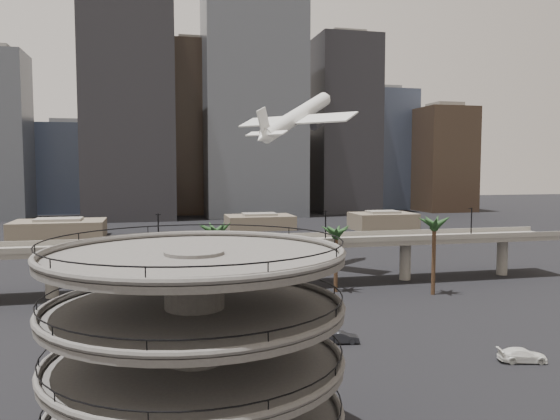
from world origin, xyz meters
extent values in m
cylinder|color=#4F4C4A|center=(-13.00, -4.00, 8.00)|extent=(4.40, 4.40, 16.50)
cylinder|color=#4F4C4A|center=(-13.00, -4.00, 3.77)|extent=(22.00, 22.00, 0.45)
torus|color=#4F4C4A|center=(-13.00, -4.00, 4.25)|extent=(22.20, 22.20, 0.50)
torus|color=black|center=(-13.00, -4.00, 5.05)|extent=(21.80, 21.80, 0.10)
cylinder|color=#4F4C4A|center=(-13.00, -4.00, 7.78)|extent=(22.00, 22.00, 0.45)
torus|color=#4F4C4A|center=(-13.00, -4.00, 8.25)|extent=(22.20, 22.20, 0.50)
torus|color=black|center=(-13.00, -4.00, 9.05)|extent=(21.80, 21.80, 0.10)
cylinder|color=#4F4C4A|center=(-13.00, -4.00, 11.78)|extent=(22.00, 22.00, 0.45)
torus|color=#4F4C4A|center=(-13.00, -4.00, 12.25)|extent=(22.20, 22.20, 0.50)
torus|color=black|center=(-13.00, -4.00, 13.05)|extent=(21.80, 21.80, 0.10)
cylinder|color=#4F4C4A|center=(-13.00, -4.00, 15.78)|extent=(22.00, 22.00, 0.45)
torus|color=#4F4C4A|center=(-13.00, -4.00, 16.25)|extent=(22.20, 22.20, 0.50)
torus|color=black|center=(-13.00, -4.00, 17.05)|extent=(21.80, 21.80, 0.10)
cube|color=slate|center=(0.00, 55.00, 8.00)|extent=(130.00, 9.00, 0.90)
cube|color=slate|center=(0.00, 50.50, 8.90)|extent=(130.00, 0.30, 1.00)
cube|color=slate|center=(0.00, 59.50, 8.90)|extent=(130.00, 0.30, 1.00)
cylinder|color=slate|center=(-33.00, 55.00, 3.80)|extent=(2.20, 2.20, 8.00)
cylinder|color=slate|center=(-11.00, 55.00, 3.80)|extent=(2.20, 2.20, 8.00)
cylinder|color=slate|center=(11.00, 55.00, 3.80)|extent=(2.20, 2.20, 8.00)
cylinder|color=slate|center=(33.00, 55.00, 3.80)|extent=(2.20, 2.20, 8.00)
cylinder|color=slate|center=(55.00, 55.00, 3.80)|extent=(2.20, 2.20, 8.00)
cylinder|color=black|center=(-15.00, 51.00, 11.50)|extent=(0.24, 0.24, 6.00)
cylinder|color=black|center=(15.00, 51.00, 11.50)|extent=(0.24, 0.24, 6.00)
cylinder|color=black|center=(45.00, 51.00, 11.50)|extent=(0.24, 0.24, 6.00)
cylinder|color=#432B1C|center=(-6.00, 44.00, 6.08)|extent=(0.70, 0.70, 12.15)
ellipsoid|color=#1D3E1C|center=(-6.00, 44.00, 12.55)|extent=(4.40, 4.40, 2.00)
cylinder|color=#432B1C|center=(16.00, 48.00, 5.40)|extent=(0.70, 0.70, 10.80)
ellipsoid|color=#1D3E1C|center=(16.00, 48.00, 11.20)|extent=(4.40, 4.40, 2.00)
cylinder|color=#432B1C|center=(32.00, 42.00, 6.30)|extent=(0.70, 0.70, 12.60)
ellipsoid|color=#1D3E1C|center=(32.00, 42.00, 13.00)|extent=(4.40, 4.40, 2.00)
cube|color=#645A4A|center=(-45.00, 140.00, 2.75)|extent=(28.00, 18.00, 5.50)
cube|color=slate|center=(-45.00, 140.00, 5.90)|extent=(14.00, 9.00, 0.80)
cube|color=#645A4A|center=(22.00, 150.00, 2.50)|extent=(24.00, 16.00, 5.00)
cube|color=slate|center=(22.00, 150.00, 5.40)|extent=(12.00, 8.00, 0.80)
cube|color=#645A4A|center=(65.00, 138.00, 3.00)|extent=(22.00, 15.00, 6.00)
cube|color=slate|center=(65.00, 138.00, 6.40)|extent=(11.00, 7.50, 0.80)
cube|color=#3B455B|center=(-55.00, 245.00, 21.79)|extent=(30.00, 30.00, 43.58)
cube|color=slate|center=(-55.00, 245.00, 44.78)|extent=(16.50, 16.50, 2.40)
cube|color=black|center=(-25.00, 200.00, 49.93)|extent=(38.00, 30.00, 99.86)
cube|color=#2F231A|center=(5.00, 225.00, 40.85)|extent=(28.00, 26.00, 81.71)
cube|color=slate|center=(5.00, 225.00, 82.91)|extent=(15.40, 14.30, 2.40)
cube|color=#4A4F57|center=(30.00, 205.00, 54.47)|extent=(45.00, 32.00, 108.94)
cube|color=gray|center=(55.00, 240.00, 19.06)|extent=(24.00, 24.00, 38.13)
cube|color=slate|center=(55.00, 240.00, 39.33)|extent=(13.20, 13.20, 2.40)
cube|color=black|center=(78.00, 215.00, 43.12)|extent=(30.00, 28.00, 86.24)
cube|color=slate|center=(78.00, 215.00, 87.44)|extent=(16.50, 15.40, 2.40)
cube|color=#3B455B|center=(105.00, 235.00, 31.77)|extent=(34.00, 30.00, 63.55)
cube|color=slate|center=(105.00, 235.00, 64.75)|extent=(18.70, 16.50, 2.40)
cube|color=#2F231A|center=(130.00, 210.00, 26.33)|extent=(26.00, 26.00, 52.65)
cube|color=slate|center=(130.00, 210.00, 53.85)|extent=(14.30, 14.30, 2.40)
cube|color=gray|center=(18.00, 260.00, 17.25)|extent=(22.00, 22.00, 34.50)
cube|color=slate|center=(18.00, 260.00, 35.70)|extent=(12.10, 12.10, 2.40)
cylinder|color=silver|center=(14.78, 70.50, 33.40)|extent=(20.27, 18.98, 12.54)
cone|color=silver|center=(24.29, 79.22, 38.68)|extent=(5.24, 5.19, 4.19)
cone|color=silver|center=(5.28, 61.77, 28.12)|extent=(4.90, 4.83, 3.86)
cube|color=silver|center=(14.32, 70.07, 32.56)|extent=(22.32, 23.62, 2.51)
cube|color=silver|center=(6.40, 62.80, 29.13)|extent=(7.62, 8.04, 1.03)
cube|color=silver|center=(5.70, 62.16, 31.46)|extent=(3.56, 3.30, 5.67)
cylinder|color=#25262B|center=(11.63, 74.32, 31.56)|extent=(4.30, 4.15, 3.10)
cylinder|color=#25262B|center=(18.32, 67.03, 31.56)|extent=(4.30, 4.15, 3.10)
imported|color=#C13F1B|center=(1.99, 19.93, 0.76)|extent=(4.83, 3.23, 1.53)
imported|color=black|center=(7.17, 20.35, 0.76)|extent=(4.83, 2.35, 1.52)
imported|color=white|center=(25.28, 9.27, 0.80)|extent=(5.85, 3.43, 1.59)
camera|label=1|loc=(-15.93, -43.97, 22.36)|focal=35.00mm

